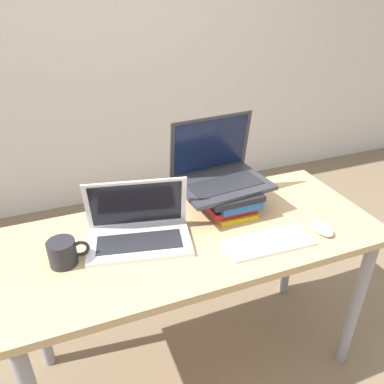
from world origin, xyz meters
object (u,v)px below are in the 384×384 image
at_px(wireless_keyboard, 268,243).
at_px(mouse, 322,229).
at_px(laptop_left, 138,229).
at_px(laptop_on_books, 219,171).
at_px(mug, 63,252).
at_px(book_stack, 228,197).

relative_size(wireless_keyboard, mouse, 3.07).
bearing_deg(laptop_left, mouse, -17.48).
xyz_separation_m(laptop_on_books, mouse, (0.28, -0.32, -0.14)).
distance_m(wireless_keyboard, mug, 0.71).
bearing_deg(book_stack, wireless_keyboard, -83.01).
height_order(wireless_keyboard, mug, mug).
height_order(laptop_on_books, mug, laptop_on_books).
bearing_deg(wireless_keyboard, mug, 167.11).
xyz_separation_m(laptop_left, laptop_on_books, (0.37, 0.12, 0.11)).
xyz_separation_m(laptop_left, wireless_keyboard, (0.43, -0.20, -0.04)).
height_order(wireless_keyboard, mouse, mouse).
xyz_separation_m(mouse, mug, (-0.92, 0.17, 0.03)).
bearing_deg(book_stack, mug, -170.63).
distance_m(book_stack, wireless_keyboard, 0.27).
xyz_separation_m(wireless_keyboard, mouse, (0.23, -0.01, 0.01)).
height_order(book_stack, mug, book_stack).
relative_size(mouse, mug, 0.77).
height_order(mouse, mug, mug).
height_order(laptop_left, mug, laptop_left).
bearing_deg(mouse, wireless_keyboard, 178.01).
relative_size(laptop_on_books, mug, 2.80).
bearing_deg(laptop_on_books, mug, -166.12).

